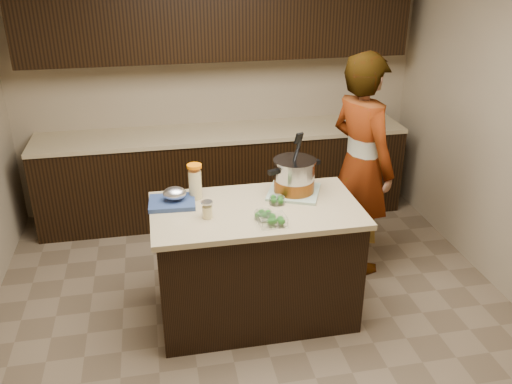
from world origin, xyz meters
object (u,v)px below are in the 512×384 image
stock_pot (294,178)px  person (361,165)px  lemonade_pitcher (195,183)px  island (256,262)px

stock_pot → person: (0.66, 0.36, -0.10)m
person → lemonade_pitcher: bearing=82.2°
island → lemonade_pitcher: lemonade_pitcher is taller
lemonade_pitcher → person: (1.38, 0.30, -0.10)m
lemonade_pitcher → person: size_ratio=0.14×
island → person: (0.98, 0.54, 0.47)m
lemonade_pitcher → island: bearing=-31.1°
stock_pot → lemonade_pitcher: stock_pot is taller
stock_pot → lemonade_pitcher: bearing=155.9°
island → lemonade_pitcher: size_ratio=5.72×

